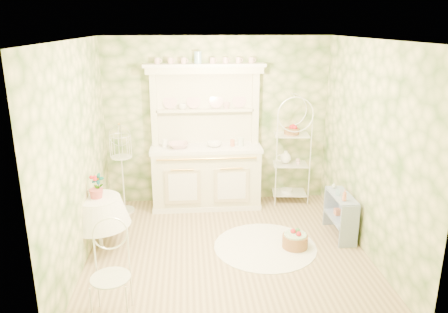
{
  "coord_description": "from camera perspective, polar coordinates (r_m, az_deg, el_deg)",
  "views": [
    {
      "loc": [
        -0.48,
        -5.13,
        2.88
      ],
      "look_at": [
        0.0,
        0.5,
        1.15
      ],
      "focal_mm": 35.0,
      "sensor_mm": 36.0,
      "label": 1
    }
  ],
  "objects": [
    {
      "name": "ceiling",
      "position": [
        5.15,
        0.49,
        15.03
      ],
      "size": [
        3.6,
        3.6,
        0.0
      ],
      "primitive_type": "plane",
      "color": "white",
      "rests_on": "floor"
    },
    {
      "name": "bakers_rack",
      "position": [
        7.23,
        8.71,
        0.77
      ],
      "size": [
        0.59,
        0.45,
        1.76
      ],
      "primitive_type": "cube",
      "rotation": [
        0.0,
        0.0,
        -0.11
      ],
      "color": "white",
      "rests_on": "floor"
    },
    {
      "name": "cafe_chair",
      "position": [
        4.65,
        -14.6,
        -15.14
      ],
      "size": [
        0.48,
        0.48,
        0.89
      ],
      "primitive_type": "cube",
      "rotation": [
        0.0,
        0.0,
        0.21
      ],
      "color": "white",
      "rests_on": "floor"
    },
    {
      "name": "wall_back",
      "position": [
        7.11,
        -0.89,
        4.6
      ],
      "size": [
        3.6,
        3.6,
        0.0
      ],
      "primitive_type": "plane",
      "color": "beige",
      "rests_on": "floor"
    },
    {
      "name": "floor",
      "position": [
        5.9,
        0.42,
        -12.19
      ],
      "size": [
        3.6,
        3.6,
        0.0
      ],
      "primitive_type": "plane",
      "color": "tan",
      "rests_on": "ground"
    },
    {
      "name": "bottle_glass",
      "position": [
        6.46,
        14.15,
        -3.75
      ],
      "size": [
        0.08,
        0.08,
        0.08
      ],
      "primitive_type": "imported",
      "rotation": [
        0.0,
        0.0,
        -0.24
      ],
      "color": "silver",
      "rests_on": "side_shelf"
    },
    {
      "name": "cup_left",
      "position": [
        6.93,
        -5.47,
        6.38
      ],
      "size": [
        0.15,
        0.15,
        0.09
      ],
      "primitive_type": "imported",
      "rotation": [
        0.0,
        0.0,
        -0.3
      ],
      "color": "white",
      "rests_on": "kitchen_dresser"
    },
    {
      "name": "birdcage_stand",
      "position": [
        6.96,
        -13.13,
        -2.01
      ],
      "size": [
        0.34,
        0.34,
        1.33
      ],
      "primitive_type": "cube",
      "rotation": [
        0.0,
        0.0,
        0.09
      ],
      "color": "white",
      "rests_on": "floor"
    },
    {
      "name": "bowl_floral",
      "position": [
        6.87,
        -5.96,
        1.21
      ],
      "size": [
        0.35,
        0.35,
        0.08
      ],
      "primitive_type": "imported",
      "rotation": [
        0.0,
        0.0,
        0.12
      ],
      "color": "white",
      "rests_on": "kitchen_dresser"
    },
    {
      "name": "bottle_blue",
      "position": [
        6.2,
        14.63,
        -4.59
      ],
      "size": [
        0.07,
        0.07,
        0.11
      ],
      "primitive_type": "imported",
      "rotation": [
        0.0,
        0.0,
        -0.3
      ],
      "color": "#89B6CD",
      "rests_on": "side_shelf"
    },
    {
      "name": "side_shelf",
      "position": [
        6.36,
        14.94,
        -7.45
      ],
      "size": [
        0.34,
        0.74,
        0.61
      ],
      "primitive_type": "cube",
      "rotation": [
        0.0,
        0.0,
        0.11
      ],
      "color": "#8897B4",
      "rests_on": "floor"
    },
    {
      "name": "wall_left",
      "position": [
        5.51,
        -18.52,
        0.01
      ],
      "size": [
        3.6,
        3.6,
        0.0
      ],
      "primitive_type": "plane",
      "color": "beige",
      "rests_on": "floor"
    },
    {
      "name": "wall_front",
      "position": [
        3.69,
        3.05,
        -7.46
      ],
      "size": [
        3.6,
        3.6,
        0.0
      ],
      "primitive_type": "plane",
      "color": "beige",
      "rests_on": "floor"
    },
    {
      "name": "round_table",
      "position": [
        6.06,
        -15.99,
        -8.61
      ],
      "size": [
        0.76,
        0.76,
        0.65
      ],
      "primitive_type": "cylinder",
      "rotation": [
        0.0,
        0.0,
        0.34
      ],
      "color": "white",
      "rests_on": "floor"
    },
    {
      "name": "floor_basket",
      "position": [
        6.0,
        9.26,
        -10.79
      ],
      "size": [
        0.38,
        0.38,
        0.2
      ],
      "primitive_type": "cylinder",
      "rotation": [
        0.0,
        0.0,
        0.24
      ],
      "color": "#98663C",
      "rests_on": "floor"
    },
    {
      "name": "bowl_white",
      "position": [
        6.91,
        -1.28,
        1.38
      ],
      "size": [
        0.29,
        0.29,
        0.07
      ],
      "primitive_type": "imported",
      "rotation": [
        0.0,
        0.0,
        0.27
      ],
      "color": "white",
      "rests_on": "kitchen_dresser"
    },
    {
      "name": "potted_geranium",
      "position": [
        5.88,
        -16.1,
        -3.88
      ],
      "size": [
        0.19,
        0.15,
        0.32
      ],
      "primitive_type": "imported",
      "rotation": [
        0.0,
        0.0,
        -0.23
      ],
      "color": "#3F7238",
      "rests_on": "round_table"
    },
    {
      "name": "kitchen_dresser",
      "position": [
        6.88,
        -2.38,
        2.4
      ],
      "size": [
        1.87,
        0.61,
        2.29
      ],
      "primitive_type": "cube",
      "color": "#ECE9CE",
      "rests_on": "floor"
    },
    {
      "name": "wall_right",
      "position": [
        5.82,
        18.4,
        0.89
      ],
      "size": [
        3.6,
        3.6,
        0.0
      ],
      "primitive_type": "plane",
      "color": "beige",
      "rests_on": "floor"
    },
    {
      "name": "cup_right",
      "position": [
        6.95,
        0.32,
        6.5
      ],
      "size": [
        0.14,
        0.14,
        0.1
      ],
      "primitive_type": "imported",
      "rotation": [
        0.0,
        0.0,
        -0.29
      ],
      "color": "white",
      "rests_on": "kitchen_dresser"
    },
    {
      "name": "lace_rug",
      "position": [
        6.02,
        5.38,
        -11.59
      ],
      "size": [
        1.49,
        1.49,
        0.01
      ],
      "primitive_type": "cylinder",
      "rotation": [
        0.0,
        0.0,
        -0.08
      ],
      "color": "white",
      "rests_on": "floor"
    },
    {
      "name": "bottle_amber",
      "position": [
        6.03,
        15.47,
        -5.0
      ],
      "size": [
        0.08,
        0.08,
        0.16
      ],
      "primitive_type": "imported",
      "rotation": [
        0.0,
        0.0,
        0.41
      ],
      "color": "#CA7252",
      "rests_on": "side_shelf"
    }
  ]
}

